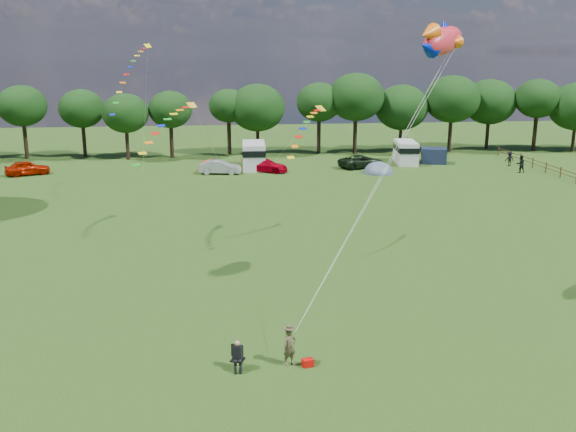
{
  "coord_description": "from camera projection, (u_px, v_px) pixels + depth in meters",
  "views": [
    {
      "loc": [
        -4.03,
        -26.17,
        12.85
      ],
      "look_at": [
        0.0,
        8.0,
        4.0
      ],
      "focal_mm": 40.0,
      "sensor_mm": 36.0,
      "label": 1
    }
  ],
  "objects": [
    {
      "name": "kite_flyer",
      "position": [
        290.0,
        347.0,
        26.89
      ],
      "size": [
        0.71,
        0.61,
        1.65
      ],
      "primitive_type": "imported",
      "rotation": [
        0.0,
        0.0,
        0.43
      ],
      "color": "#4C442B",
      "rests_on": "ground"
    },
    {
      "name": "campervan_d",
      "position": [
        406.0,
        152.0,
        75.54
      ],
      "size": [
        2.94,
        5.57,
        2.61
      ],
      "rotation": [
        0.0,
        0.0,
        1.44
      ],
      "color": "silver",
      "rests_on": "ground"
    },
    {
      "name": "tent_greyblue",
      "position": [
        378.0,
        173.0,
        69.77
      ],
      "size": [
        3.3,
        3.61,
        2.45
      ],
      "color": "#4B5D6C",
      "rests_on": "ground"
    },
    {
      "name": "streamer_kite_a",
      "position": [
        133.0,
        68.0,
        54.47
      ],
      "size": [
        3.31,
        5.5,
        5.74
      ],
      "rotation": [
        0.0,
        0.0,
        0.58
      ],
      "color": "#FDEE0E",
      "rests_on": "ground"
    },
    {
      "name": "streamer_kite_c",
      "position": [
        309.0,
        123.0,
        40.77
      ],
      "size": [
        3.17,
        4.92,
        2.8
      ],
      "rotation": [
        0.0,
        0.0,
        0.63
      ],
      "color": "gold",
      "rests_on": "ground"
    },
    {
      "name": "tent_orange",
      "position": [
        211.0,
        170.0,
        71.24
      ],
      "size": [
        3.09,
        3.38,
        2.42
      ],
      "color": "red",
      "rests_on": "ground"
    },
    {
      "name": "campervan_c",
      "position": [
        254.0,
        155.0,
        72.23
      ],
      "size": [
        2.83,
        6.06,
        2.91
      ],
      "rotation": [
        0.0,
        0.0,
        1.52
      ],
      "color": "silver",
      "rests_on": "ground"
    },
    {
      "name": "walker_b",
      "position": [
        510.0,
        159.0,
        73.88
      ],
      "size": [
        1.14,
        0.62,
        1.69
      ],
      "primitive_type": "imported",
      "rotation": [
        0.0,
        0.0,
        3.25
      ],
      "color": "black",
      "rests_on": "ground"
    },
    {
      "name": "fish_kite",
      "position": [
        440.0,
        41.0,
        30.23
      ],
      "size": [
        3.41,
        3.21,
        1.99
      ],
      "rotation": [
        0.0,
        -0.21,
        0.73
      ],
      "color": "red",
      "rests_on": "ground"
    },
    {
      "name": "car_c",
      "position": [
        265.0,
        165.0,
        70.31
      ],
      "size": [
        5.24,
        3.81,
        1.45
      ],
      "primitive_type": "imported",
      "rotation": [
        0.0,
        0.0,
        1.16
      ],
      "color": "#B70015",
      "rests_on": "ground"
    },
    {
      "name": "ground_plane",
      "position": [
        309.0,
        346.0,
        28.82
      ],
      "size": [
        180.0,
        180.0,
        0.0
      ],
      "primitive_type": "plane",
      "color": "black",
      "rests_on": "ground"
    },
    {
      "name": "fence",
      "position": [
        568.0,
        174.0,
        65.46
      ],
      "size": [
        0.12,
        33.12,
        1.2
      ],
      "color": "#472D19",
      "rests_on": "ground"
    },
    {
      "name": "car_b",
      "position": [
        220.0,
        167.0,
        69.08
      ],
      "size": [
        4.35,
        2.1,
        1.48
      ],
      "primitive_type": "imported",
      "rotation": [
        0.0,
        0.0,
        1.44
      ],
      "color": "#9A9DA2",
      "rests_on": "ground"
    },
    {
      "name": "streamer_kite_b",
      "position": [
        169.0,
        123.0,
        43.92
      ],
      "size": [
        4.34,
        4.66,
        3.82
      ],
      "rotation": [
        0.0,
        0.0,
        0.53
      ],
      "color": "gold",
      "rests_on": "ground"
    },
    {
      "name": "camp_chair",
      "position": [
        237.0,
        352.0,
        26.52
      ],
      "size": [
        0.68,
        0.7,
        1.31
      ],
      "rotation": [
        0.0,
        0.0,
        -0.39
      ],
      "color": "#99999E",
      "rests_on": "ground"
    },
    {
      "name": "car_a",
      "position": [
        27.0,
        168.0,
        68.45
      ],
      "size": [
        5.0,
        3.48,
        1.55
      ],
      "primitive_type": "imported",
      "rotation": [
        0.0,
        0.0,
        1.97
      ],
      "color": "#A31600",
      "rests_on": "ground"
    },
    {
      "name": "tree_line",
      "position": [
        286.0,
        105.0,
        80.73
      ],
      "size": [
        102.98,
        10.98,
        10.27
      ],
      "color": "black",
      "rests_on": "ground"
    },
    {
      "name": "awning_navy",
      "position": [
        434.0,
        156.0,
        75.75
      ],
      "size": [
        3.39,
        3.03,
        1.78
      ],
      "primitive_type": "cube",
      "rotation": [
        0.0,
        0.0,
        -0.28
      ],
      "color": "#18203A",
      "rests_on": "ground"
    },
    {
      "name": "walker_a",
      "position": [
        521.0,
        164.0,
        69.75
      ],
      "size": [
        0.95,
        0.6,
        1.94
      ],
      "primitive_type": "imported",
      "rotation": [
        0.0,
        0.0,
        3.16
      ],
      "color": "black",
      "rests_on": "ground"
    },
    {
      "name": "car_d",
      "position": [
        361.0,
        161.0,
        72.82
      ],
      "size": [
        5.89,
        4.12,
        1.47
      ],
      "primitive_type": "imported",
      "rotation": [
        0.0,
        0.0,
        1.92
      ],
      "color": "black",
      "rests_on": "ground"
    },
    {
      "name": "kite_bag",
      "position": [
        308.0,
        363.0,
        26.92
      ],
      "size": [
        0.53,
        0.42,
        0.33
      ],
      "primitive_type": "cube",
      "rotation": [
        0.0,
        0.0,
        0.24
      ],
      "color": "#C20B07",
      "rests_on": "ground"
    }
  ]
}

